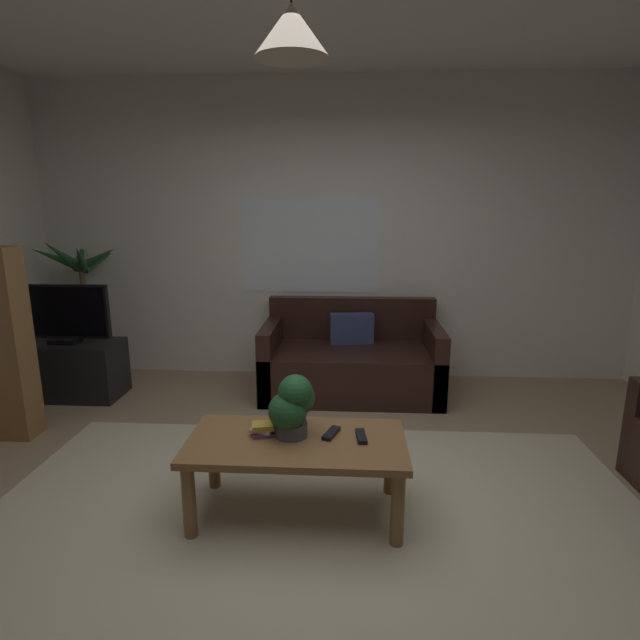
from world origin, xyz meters
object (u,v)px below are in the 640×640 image
(coffee_table, at_px, (297,451))
(remote_on_table_1, at_px, (361,436))
(book_on_table_2, at_px, (263,426))
(pendant_lamp, at_px, (292,31))
(couch_under_window, at_px, (351,363))
(potted_plant_on_table, at_px, (293,404))
(tv, at_px, (62,313))
(book_on_table_0, at_px, (265,433))
(book_on_table_1, at_px, (262,430))
(remote_on_table_0, at_px, (331,433))
(potted_palm_corner, at_px, (86,314))
(tv_stand, at_px, (70,369))

(coffee_table, distance_m, remote_on_table_1, 0.36)
(book_on_table_2, xyz_separation_m, pendant_lamp, (0.19, -0.04, 1.94))
(couch_under_window, bearing_deg, potted_plant_on_table, -100.00)
(book_on_table_2, height_order, pendant_lamp, pendant_lamp)
(couch_under_window, relative_size, tv, 1.89)
(coffee_table, distance_m, book_on_table_2, 0.23)
(couch_under_window, xyz_separation_m, book_on_table_0, (-0.48, -1.83, 0.18))
(book_on_table_1, distance_m, remote_on_table_0, 0.38)
(remote_on_table_0, distance_m, potted_palm_corner, 3.24)
(book_on_table_2, relative_size, potted_palm_corner, 0.08)
(couch_under_window, distance_m, potted_palm_corner, 2.63)
(coffee_table, relative_size, book_on_table_2, 9.88)
(book_on_table_2, distance_m, remote_on_table_1, 0.54)
(tv, bearing_deg, coffee_table, -35.92)
(couch_under_window, bearing_deg, remote_on_table_0, -93.59)
(couch_under_window, relative_size, book_on_table_2, 13.19)
(couch_under_window, distance_m, pendant_lamp, 2.88)
(remote_on_table_0, bearing_deg, book_on_table_0, -157.67)
(potted_plant_on_table, bearing_deg, couch_under_window, 80.00)
(tv_stand, bearing_deg, potted_plant_on_table, -35.81)
(pendant_lamp, bearing_deg, tv, 144.08)
(potted_plant_on_table, height_order, tv, tv)
(remote_on_table_1, bearing_deg, book_on_table_0, 173.12)
(coffee_table, bearing_deg, potted_plant_on_table, 117.52)
(couch_under_window, height_order, potted_plant_on_table, couch_under_window)
(book_on_table_2, bearing_deg, remote_on_table_0, 3.83)
(couch_under_window, xyz_separation_m, pendant_lamp, (-0.30, -1.88, 2.17))
(coffee_table, bearing_deg, pendant_lamp, -153.43)
(couch_under_window, relative_size, remote_on_table_0, 9.83)
(couch_under_window, bearing_deg, book_on_table_2, -104.80)
(potted_plant_on_table, height_order, potted_palm_corner, potted_palm_corner)
(remote_on_table_1, xyz_separation_m, potted_palm_corner, (-2.64, 2.11, 0.18))
(book_on_table_0, distance_m, remote_on_table_0, 0.37)
(book_on_table_0, bearing_deg, book_on_table_2, -116.58)
(coffee_table, height_order, tv_stand, tv_stand)
(tv_stand, bearing_deg, remote_on_table_1, -31.79)
(tv_stand, height_order, pendant_lamp, pendant_lamp)
(book_on_table_2, height_order, remote_on_table_0, book_on_table_2)
(tv, bearing_deg, potted_palm_corner, 99.44)
(remote_on_table_1, xyz_separation_m, tv, (-2.55, 1.56, 0.31))
(remote_on_table_0, bearing_deg, pendant_lamp, -141.09)
(coffee_table, bearing_deg, tv_stand, 143.71)
(coffee_table, height_order, remote_on_table_1, remote_on_table_1)
(remote_on_table_0, relative_size, potted_plant_on_table, 0.46)
(tv_stand, distance_m, potted_palm_corner, 0.66)
(book_on_table_1, distance_m, remote_on_table_1, 0.54)
(book_on_table_1, bearing_deg, pendant_lamp, -12.94)
(remote_on_table_0, bearing_deg, tv_stand, 166.88)
(book_on_table_1, relative_size, pendant_lamp, 0.24)
(potted_palm_corner, bearing_deg, coffee_table, -43.08)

